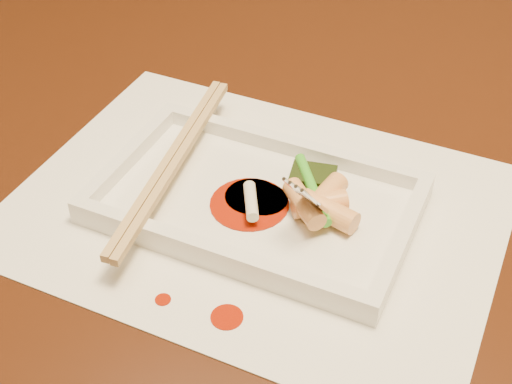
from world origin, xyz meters
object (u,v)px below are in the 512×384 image
at_px(table, 256,223).
at_px(placemat, 256,209).
at_px(chopstick_a, 169,159).
at_px(fork, 350,139).
at_px(plate_base, 256,205).

bearing_deg(table, placemat, -65.09).
bearing_deg(table, chopstick_a, -118.26).
distance_m(table, fork, 0.22).
distance_m(placemat, fork, 0.11).
relative_size(placemat, plate_base, 1.54).
relative_size(table, placemat, 3.50).
bearing_deg(chopstick_a, table, 61.74).
distance_m(placemat, chopstick_a, 0.09).
height_order(placemat, fork, fork).
bearing_deg(plate_base, fork, 14.42).
xyz_separation_m(table, placemat, (0.04, -0.08, 0.10)).
bearing_deg(chopstick_a, fork, 6.75).
distance_m(plate_base, chopstick_a, 0.08).
relative_size(table, chopstick_a, 5.65).
bearing_deg(fork, plate_base, -165.58).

